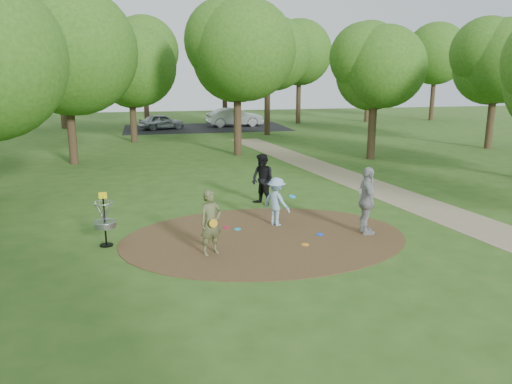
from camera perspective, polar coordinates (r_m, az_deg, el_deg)
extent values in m
plane|color=#2D5119|center=(14.70, 1.03, -5.24)|extent=(100.00, 100.00, 0.00)
cylinder|color=#47301C|center=(14.70, 1.03, -5.21)|extent=(8.40, 8.40, 0.02)
cube|color=#8C7A5B|center=(18.96, 18.99, -1.65)|extent=(7.55, 39.89, 0.01)
cube|color=black|center=(44.10, -5.71, 7.32)|extent=(14.00, 8.00, 0.01)
imported|color=brown|center=(13.19, -5.19, -3.51)|extent=(0.76, 0.65, 1.76)
cylinder|color=gold|center=(12.97, -4.89, -3.58)|extent=(0.22, 0.06, 0.22)
imported|color=#86ADC8|center=(15.68, 2.37, -1.11)|extent=(1.04, 1.14, 1.54)
cylinder|color=#0D9FED|center=(15.83, 4.18, -0.52)|extent=(0.30, 0.30, 0.08)
imported|color=black|center=(18.03, 0.76, 1.41)|extent=(1.08, 1.15, 1.89)
cylinder|color=#0D77E5|center=(18.14, 1.69, 1.14)|extent=(0.23, 0.12, 0.22)
imported|color=#9A9A9D|center=(15.11, 12.57, -1.01)|extent=(0.67, 1.26, 2.05)
cylinder|color=white|center=(15.00, 12.10, 0.03)|extent=(0.22, 0.08, 0.22)
cylinder|color=#1AAAD7|center=(15.41, -2.13, -4.25)|extent=(0.22, 0.22, 0.02)
cylinder|color=blue|center=(15.02, 7.31, -4.83)|extent=(0.22, 0.22, 0.02)
cylinder|color=red|center=(15.57, -3.38, -4.07)|extent=(0.22, 0.22, 0.02)
imported|color=#A1A5A8|center=(43.38, -10.74, 7.90)|extent=(4.08, 2.65, 1.29)
imported|color=#A6A9AD|center=(44.97, -2.45, 8.54)|extent=(5.09, 2.08, 1.64)
cylinder|color=orange|center=(14.11, 5.65, -6.00)|extent=(0.22, 0.22, 0.02)
cylinder|color=black|center=(14.46, -16.89, -3.37)|extent=(0.05, 0.05, 1.35)
cylinder|color=black|center=(14.65, -16.72, -5.82)|extent=(0.36, 0.36, 0.04)
cylinder|color=gray|center=(14.47, -16.88, -3.58)|extent=(0.60, 0.60, 0.16)
torus|color=gray|center=(14.45, -16.90, -3.27)|extent=(0.63, 0.63, 0.03)
torus|color=gray|center=(14.30, -17.05, -1.16)|extent=(0.58, 0.58, 0.02)
cube|color=yellow|center=(14.26, -17.11, -0.39)|extent=(0.22, 0.02, 0.18)
cylinder|color=#332316|center=(27.91, -20.34, 6.88)|extent=(0.44, 0.44, 3.80)
sphere|color=#2D5316|center=(27.78, -20.98, 14.40)|extent=(6.42, 6.42, 6.42)
cylinder|color=#332316|center=(29.13, -2.13, 8.33)|extent=(0.44, 0.44, 4.18)
sphere|color=#2D5316|center=(29.03, -2.19, 15.52)|extent=(5.67, 5.67, 5.67)
cylinder|color=#332316|center=(28.48, 13.13, 7.29)|extent=(0.44, 0.44, 3.61)
sphere|color=#2D5316|center=(28.33, 13.46, 13.35)|extent=(4.39, 4.39, 4.39)
cylinder|color=#332316|center=(35.66, -13.87, 8.29)|extent=(0.44, 0.44, 3.42)
sphere|color=#2D5316|center=(35.53, -14.16, 13.40)|extent=(5.34, 5.34, 5.34)
cylinder|color=#332316|center=(38.74, 1.29, 9.77)|extent=(0.44, 0.44, 4.37)
sphere|color=#2D5316|center=(38.68, 1.32, 15.22)|extent=(5.45, 5.45, 5.45)
cylinder|color=#332316|center=(34.92, 25.24, 7.61)|extent=(0.44, 0.44, 3.80)
sphere|color=#2D5316|center=(34.81, 25.80, 13.02)|extent=(5.11, 5.11, 5.11)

